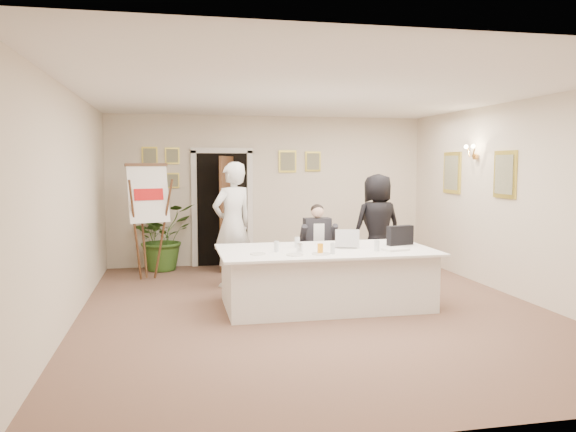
% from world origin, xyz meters
% --- Properties ---
extents(floor, '(7.00, 7.00, 0.00)m').
position_xyz_m(floor, '(0.00, 0.00, 0.00)').
color(floor, brown).
rests_on(floor, ground).
extents(ceiling, '(6.00, 7.00, 0.02)m').
position_xyz_m(ceiling, '(0.00, 0.00, 2.80)').
color(ceiling, white).
rests_on(ceiling, wall_back).
extents(wall_back, '(6.00, 0.10, 2.80)m').
position_xyz_m(wall_back, '(0.00, 3.50, 1.40)').
color(wall_back, beige).
rests_on(wall_back, floor).
extents(wall_front, '(6.00, 0.10, 2.80)m').
position_xyz_m(wall_front, '(0.00, -3.50, 1.40)').
color(wall_front, beige).
rests_on(wall_front, floor).
extents(wall_left, '(0.10, 7.00, 2.80)m').
position_xyz_m(wall_left, '(-3.00, 0.00, 1.40)').
color(wall_left, beige).
rests_on(wall_left, floor).
extents(wall_right, '(0.10, 7.00, 2.80)m').
position_xyz_m(wall_right, '(3.00, 0.00, 1.40)').
color(wall_right, beige).
rests_on(wall_right, floor).
extents(doorway, '(1.14, 0.86, 2.20)m').
position_xyz_m(doorway, '(-0.88, 3.32, 1.04)').
color(doorway, black).
rests_on(doorway, floor).
extents(pictures_back_wall, '(3.40, 0.06, 0.80)m').
position_xyz_m(pictures_back_wall, '(-0.80, 3.47, 1.85)').
color(pictures_back_wall, '#DCCC4B').
rests_on(pictures_back_wall, wall_back).
extents(pictures_right_wall, '(0.06, 2.20, 0.80)m').
position_xyz_m(pictures_right_wall, '(2.97, 1.20, 1.75)').
color(pictures_right_wall, '#DCCC4B').
rests_on(pictures_right_wall, wall_right).
extents(wall_sconce, '(0.20, 0.30, 0.24)m').
position_xyz_m(wall_sconce, '(2.90, 1.20, 2.10)').
color(wall_sconce, '#B17E38').
rests_on(wall_sconce, wall_right).
extents(conference_table, '(2.84, 1.51, 0.78)m').
position_xyz_m(conference_table, '(0.19, 0.12, 0.39)').
color(conference_table, white).
rests_on(conference_table, floor).
extents(seated_man, '(0.59, 0.62, 1.30)m').
position_xyz_m(seated_man, '(0.38, 1.27, 0.65)').
color(seated_man, black).
rests_on(seated_man, floor).
extents(flip_chart, '(0.68, 0.51, 1.87)m').
position_xyz_m(flip_chart, '(-2.22, 2.34, 0.87)').
color(flip_chart, '#3F1D14').
rests_on(flip_chart, floor).
extents(standing_man, '(0.84, 0.75, 1.93)m').
position_xyz_m(standing_man, '(-0.90, 1.60, 0.97)').
color(standing_man, silver).
rests_on(standing_man, floor).
extents(standing_woman, '(0.92, 0.66, 1.74)m').
position_xyz_m(standing_woman, '(1.54, 1.80, 0.87)').
color(standing_woman, black).
rests_on(standing_woman, floor).
extents(potted_palm, '(1.41, 1.40, 1.19)m').
position_xyz_m(potted_palm, '(-2.00, 3.20, 0.59)').
color(potted_palm, '#30541C').
rests_on(potted_palm, floor).
extents(laptop, '(0.40, 0.42, 0.28)m').
position_xyz_m(laptop, '(0.48, 0.23, 0.91)').
color(laptop, '#B7BABC').
rests_on(laptop, conference_table).
extents(laptop_bag, '(0.40, 0.20, 0.27)m').
position_xyz_m(laptop_bag, '(1.30, 0.26, 0.91)').
color(laptop_bag, black).
rests_on(laptop_bag, conference_table).
extents(paper_stack, '(0.34, 0.27, 0.03)m').
position_xyz_m(paper_stack, '(1.05, -0.20, 0.79)').
color(paper_stack, white).
rests_on(paper_stack, conference_table).
extents(plate_left, '(0.26, 0.26, 0.01)m').
position_xyz_m(plate_left, '(-0.77, -0.16, 0.78)').
color(plate_left, white).
rests_on(plate_left, conference_table).
extents(plate_mid, '(0.27, 0.27, 0.01)m').
position_xyz_m(plate_mid, '(-0.33, -0.31, 0.78)').
color(plate_mid, white).
rests_on(plate_mid, conference_table).
extents(plate_near, '(0.28, 0.28, 0.01)m').
position_xyz_m(plate_near, '(0.01, -0.31, 0.78)').
color(plate_near, white).
rests_on(plate_near, conference_table).
extents(glass_a, '(0.08, 0.08, 0.14)m').
position_xyz_m(glass_a, '(-0.50, 0.01, 0.84)').
color(glass_a, silver).
rests_on(glass_a, conference_table).
extents(glass_b, '(0.07, 0.07, 0.14)m').
position_xyz_m(glass_b, '(0.16, -0.30, 0.84)').
color(glass_b, silver).
rests_on(glass_b, conference_table).
extents(glass_c, '(0.08, 0.08, 0.14)m').
position_xyz_m(glass_c, '(0.79, -0.18, 0.84)').
color(glass_c, silver).
rests_on(glass_c, conference_table).
extents(glass_d, '(0.08, 0.08, 0.14)m').
position_xyz_m(glass_d, '(-0.15, 0.34, 0.84)').
color(glass_d, silver).
rests_on(glass_d, conference_table).
extents(oj_glass, '(0.09, 0.09, 0.13)m').
position_xyz_m(oj_glass, '(0.01, -0.25, 0.84)').
color(oj_glass, orange).
rests_on(oj_glass, conference_table).
extents(steel_jug, '(0.10, 0.10, 0.11)m').
position_xyz_m(steel_jug, '(-0.22, -0.09, 0.83)').
color(steel_jug, silver).
rests_on(steel_jug, conference_table).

